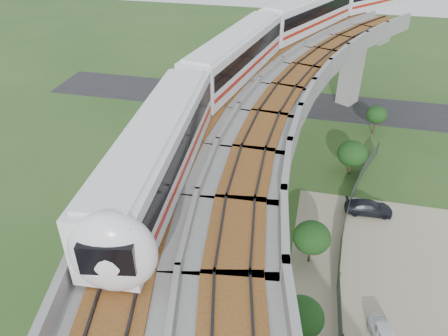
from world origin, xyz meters
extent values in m
plane|color=#264A1D|center=(0.00, 0.00, 0.00)|extent=(160.00, 160.00, 0.00)
cube|color=gray|center=(14.00, -2.00, 0.02)|extent=(18.00, 26.00, 0.04)
cube|color=#232326|center=(0.00, 30.00, 0.01)|extent=(60.00, 8.00, 0.03)
cube|color=#99968E|center=(9.12, 31.80, 4.20)|extent=(2.86, 2.93, 8.40)
cube|color=#99968E|center=(9.12, 31.80, 9.00)|extent=(7.21, 5.74, 1.20)
cube|color=#99968E|center=(0.91, 10.42, 4.20)|extent=(2.35, 2.51, 8.40)
cube|color=#99968E|center=(0.91, 10.42, 9.00)|extent=(7.31, 3.58, 1.20)
cube|color=#99968E|center=(0.91, -10.42, 9.00)|extent=(7.31, 3.58, 1.20)
cube|color=gray|center=(6.19, 26.54, 10.00)|extent=(16.42, 20.91, 0.80)
cube|color=gray|center=(2.33, 28.44, 10.90)|extent=(8.66, 17.08, 1.00)
cube|color=gray|center=(10.04, 24.64, 10.90)|extent=(8.66, 17.08, 1.00)
cube|color=brown|center=(4.21, 27.51, 10.46)|extent=(10.68, 18.08, 0.12)
cube|color=black|center=(4.21, 27.51, 10.58)|extent=(9.69, 17.59, 0.12)
cube|color=brown|center=(8.16, 25.56, 10.46)|extent=(10.68, 18.08, 0.12)
cube|color=black|center=(8.16, 25.56, 10.58)|extent=(9.69, 17.59, 0.12)
cube|color=gray|center=(0.70, 9.13, 10.00)|extent=(11.77, 20.03, 0.80)
cube|color=gray|center=(-3.55, 9.78, 10.90)|extent=(3.22, 18.71, 1.00)
cube|color=gray|center=(4.95, 8.47, 10.90)|extent=(3.22, 18.71, 1.00)
cube|color=brown|center=(-1.48, 9.46, 10.46)|extent=(5.44, 19.05, 0.12)
cube|color=black|center=(-1.48, 9.46, 10.58)|extent=(4.35, 18.88, 0.12)
cube|color=brown|center=(2.87, 8.79, 10.46)|extent=(5.44, 19.05, 0.12)
cube|color=black|center=(2.87, 8.79, 10.58)|extent=(4.35, 18.88, 0.12)
cube|color=gray|center=(0.70, -9.13, 10.00)|extent=(11.77, 20.03, 0.80)
cube|color=gray|center=(-3.55, -9.78, 10.90)|extent=(3.22, 18.71, 1.00)
cube|color=gray|center=(4.95, -8.47, 10.90)|extent=(3.22, 18.71, 1.00)
cube|color=brown|center=(-1.48, -9.46, 10.46)|extent=(5.44, 19.05, 0.12)
cube|color=black|center=(-1.48, -9.46, 10.58)|extent=(4.35, 18.88, 0.12)
cube|color=brown|center=(2.87, -8.79, 10.46)|extent=(5.44, 19.05, 0.12)
cube|color=black|center=(2.87, -8.79, 10.58)|extent=(4.35, 18.88, 0.12)
cube|color=silver|center=(-2.03, -4.61, 12.24)|extent=(3.80, 15.16, 3.20)
cube|color=silver|center=(-2.03, -4.61, 13.94)|extent=(3.21, 14.37, 0.22)
cube|color=black|center=(-2.03, -4.61, 12.69)|extent=(3.82, 14.56, 1.15)
cube|color=#AC1F11|center=(-2.03, -4.61, 11.49)|extent=(3.82, 14.56, 0.30)
cube|color=black|center=(-2.03, -4.61, 10.78)|extent=(2.84, 12.86, 0.28)
cube|color=silver|center=(-1.23, 10.93, 12.24)|extent=(5.29, 15.24, 3.20)
cube|color=silver|center=(-1.23, 10.93, 13.94)|extent=(4.63, 14.41, 0.22)
cube|color=black|center=(-1.23, 10.93, 12.69)|extent=(5.25, 14.66, 1.15)
cube|color=#AC1F11|center=(-1.23, 10.93, 11.49)|extent=(5.25, 14.66, 0.30)
cube|color=black|center=(-1.23, 10.93, 10.78)|extent=(4.11, 12.89, 0.28)
cube|color=silver|center=(3.40, 25.78, 12.24)|extent=(8.68, 14.77, 3.20)
cube|color=black|center=(3.40, 25.78, 12.69)|extent=(8.48, 14.25, 1.15)
cube|color=#AC1F11|center=(3.40, 25.78, 11.49)|extent=(8.48, 14.25, 0.30)
cube|color=black|center=(3.40, 25.78, 10.78)|extent=(7.01, 12.39, 0.28)
cube|color=black|center=(11.57, 39.03, 10.78)|extent=(9.48, 11.12, 0.28)
ellipsoid|color=silver|center=(-1.07, -11.80, 12.39)|extent=(3.61, 2.42, 3.64)
cylinder|color=#2D382D|center=(12.25, 19.29, 0.75)|extent=(0.08, 0.08, 1.50)
cube|color=#2D382D|center=(11.38, 16.98, 0.75)|extent=(1.69, 4.77, 1.40)
cylinder|color=#2D382D|center=(10.62, 14.63, 0.75)|extent=(0.08, 0.08, 1.50)
cube|color=#2D382D|center=(9.98, 12.24, 0.75)|extent=(1.23, 4.91, 1.40)
cylinder|color=#2D382D|center=(9.45, 9.83, 0.75)|extent=(0.08, 0.08, 1.50)
cube|color=#2D382D|center=(9.03, 7.39, 0.75)|extent=(0.75, 4.99, 1.40)
cylinder|color=#2D382D|center=(8.74, 4.94, 0.75)|extent=(0.08, 0.08, 1.50)
cube|color=#2D382D|center=(8.56, 2.47, 0.75)|extent=(0.27, 5.04, 1.40)
cylinder|color=#2D382D|center=(8.50, 0.00, 0.75)|extent=(0.08, 0.08, 1.50)
cube|color=#2D382D|center=(8.56, -2.47, 0.75)|extent=(0.27, 5.04, 1.40)
cylinder|color=#382314|center=(12.03, 23.93, 0.83)|extent=(0.18, 0.18, 1.66)
ellipsoid|color=#113715|center=(12.03, 23.93, 2.34)|extent=(2.29, 2.29, 1.94)
cylinder|color=#382314|center=(9.33, 14.87, 0.71)|extent=(0.18, 0.18, 1.43)
ellipsoid|color=#113715|center=(9.33, 14.87, 2.28)|extent=(2.84, 2.84, 2.42)
cylinder|color=#382314|center=(6.33, 2.08, 0.78)|extent=(0.18, 0.18, 1.55)
ellipsoid|color=#113715|center=(6.33, 2.08, 2.37)|extent=(2.74, 2.74, 2.33)
cylinder|color=#382314|center=(6.17, -5.18, 0.90)|extent=(0.18, 0.18, 1.80)
ellipsoid|color=#113715|center=(6.17, -5.18, 2.60)|extent=(2.68, 2.68, 2.28)
imported|color=black|center=(10.88, 9.00, 0.62)|extent=(4.08, 1.91, 1.15)
camera|label=1|loc=(5.54, -22.23, 23.70)|focal=35.00mm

